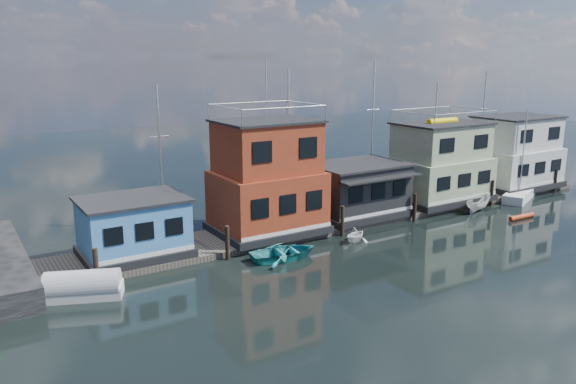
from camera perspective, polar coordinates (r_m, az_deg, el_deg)
ground at (r=36.72m, az=19.39°, el=-6.98°), size 160.00×160.00×0.00m
dock at (r=44.64m, az=7.41°, el=-2.41°), size 48.00×5.00×0.40m
houseboat_blue at (r=35.86m, az=-15.43°, el=-3.46°), size 6.40×4.90×3.66m
houseboat_red at (r=38.98m, az=-2.15°, el=1.26°), size 7.40×5.90×11.86m
houseboat_dark at (r=43.77m, az=7.01°, el=0.27°), size 7.40×6.10×4.06m
houseboat_green at (r=49.60m, az=15.17°, el=2.81°), size 8.40×5.90×7.03m
houseboat_white at (r=57.26m, az=22.05°, el=3.66°), size 8.40×5.90×6.66m
pilings at (r=42.15m, az=9.50°, el=-2.18°), size 42.28×0.28×2.20m
background_masts at (r=51.06m, az=7.48°, el=5.74°), size 36.40×0.16×12.00m
dinghy_teal at (r=35.46m, az=-0.39°, el=-6.13°), size 4.69×3.60×0.90m
day_sailer at (r=53.97m, az=22.42°, el=-0.26°), size 5.38×3.63×8.09m
tarp_runabout at (r=31.85m, az=-20.10°, el=-9.06°), size 4.27×2.93×1.62m
motorboat at (r=48.71m, az=18.74°, el=-1.17°), size 3.40×1.96×1.24m
dinghy_white at (r=38.95m, az=6.86°, el=-4.28°), size 2.48×2.31×1.06m
red_kayak at (r=47.71m, az=22.64°, el=-2.33°), size 2.65×0.46×0.39m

